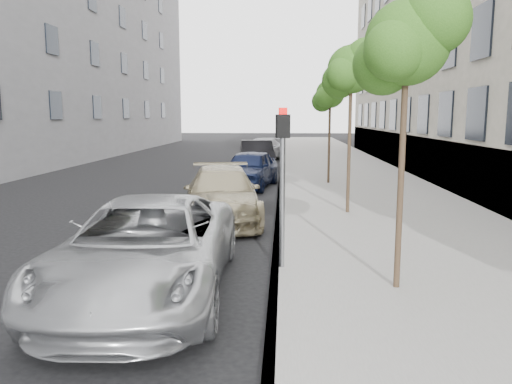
# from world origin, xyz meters

# --- Properties ---
(ground) EXTENTS (160.00, 160.00, 0.00)m
(ground) POSITION_xyz_m (0.00, 0.00, 0.00)
(ground) COLOR black
(ground) RESTS_ON ground
(sidewalk) EXTENTS (6.40, 72.00, 0.14)m
(sidewalk) POSITION_xyz_m (4.30, 24.00, 0.07)
(sidewalk) COLOR gray
(sidewalk) RESTS_ON ground
(curb) EXTENTS (0.15, 72.00, 0.14)m
(curb) POSITION_xyz_m (1.18, 24.00, 0.07)
(curb) COLOR #9E9B93
(curb) RESTS_ON ground
(tree_near) EXTENTS (1.66, 1.46, 4.73)m
(tree_near) POSITION_xyz_m (3.23, 1.50, 4.05)
(tree_near) COLOR #38281C
(tree_near) RESTS_ON sidewalk
(tree_mid) EXTENTS (1.70, 1.50, 4.94)m
(tree_mid) POSITION_xyz_m (3.23, 8.00, 4.23)
(tree_mid) COLOR #38281C
(tree_mid) RESTS_ON sidewalk
(tree_far) EXTENTS (1.56, 1.36, 4.47)m
(tree_far) POSITION_xyz_m (3.23, 14.50, 3.83)
(tree_far) COLOR #38281C
(tree_far) RESTS_ON sidewalk
(signal_pole) EXTENTS (0.27, 0.22, 2.94)m
(signal_pole) POSITION_xyz_m (1.30, 2.50, 1.99)
(signal_pole) COLOR #939699
(signal_pole) RESTS_ON sidewalk
(minivan) EXTENTS (2.82, 5.77, 1.58)m
(minivan) POSITION_xyz_m (-0.91, 1.29, 0.79)
(minivan) COLOR #B1B3B6
(minivan) RESTS_ON ground
(suv) EXTENTS (2.77, 5.35, 1.48)m
(suv) POSITION_xyz_m (-0.42, 7.28, 0.74)
(suv) COLOR tan
(suv) RESTS_ON ground
(sedan_blue) EXTENTS (2.54, 4.76, 1.54)m
(sedan_blue) POSITION_xyz_m (-0.10, 13.85, 0.77)
(sedan_blue) COLOR black
(sedan_blue) RESTS_ON ground
(sedan_black) EXTENTS (2.27, 5.00, 1.59)m
(sedan_black) POSITION_xyz_m (-0.18, 20.85, 0.80)
(sedan_black) COLOR black
(sedan_black) RESTS_ON ground
(sedan_rear) EXTENTS (2.86, 5.33, 1.47)m
(sedan_rear) POSITION_xyz_m (-0.10, 26.39, 0.73)
(sedan_rear) COLOR #9EA0A6
(sedan_rear) RESTS_ON ground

